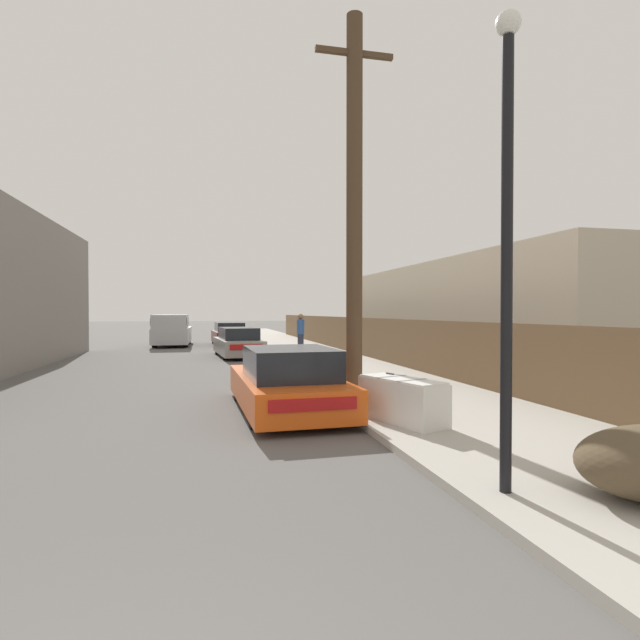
{
  "coord_description": "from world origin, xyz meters",
  "views": [
    {
      "loc": [
        0.62,
        -1.61,
        2.0
      ],
      "look_at": [
        3.54,
        11.11,
        1.78
      ],
      "focal_mm": 28.0,
      "sensor_mm": 36.0,
      "label": 1
    }
  ],
  "objects_px": {
    "car_parked_far": "(229,334)",
    "street_lamp": "(507,216)",
    "parked_sports_car_red": "(287,383)",
    "pickup_truck": "(172,331)",
    "pedestrian": "(301,332)",
    "utility_pole": "(354,203)",
    "discarded_fridge": "(402,400)",
    "car_parked_mid": "(238,343)"
  },
  "relations": [
    {
      "from": "parked_sports_car_red",
      "to": "street_lamp",
      "type": "distance_m",
      "value": 5.93
    },
    {
      "from": "pedestrian",
      "to": "discarded_fridge",
      "type": "bearing_deg",
      "value": -93.89
    },
    {
      "from": "car_parked_mid",
      "to": "street_lamp",
      "type": "relative_size",
      "value": 0.94
    },
    {
      "from": "discarded_fridge",
      "to": "car_parked_mid",
      "type": "distance_m",
      "value": 14.51
    },
    {
      "from": "street_lamp",
      "to": "pedestrian",
      "type": "relative_size",
      "value": 2.78
    },
    {
      "from": "parked_sports_car_red",
      "to": "car_parked_far",
      "type": "xyz_separation_m",
      "value": [
        -0.2,
        20.75,
        0.06
      ]
    },
    {
      "from": "utility_pole",
      "to": "street_lamp",
      "type": "height_order",
      "value": "utility_pole"
    },
    {
      "from": "parked_sports_car_red",
      "to": "street_lamp",
      "type": "bearing_deg",
      "value": -76.37
    },
    {
      "from": "pedestrian",
      "to": "car_parked_mid",
      "type": "bearing_deg",
      "value": -176.24
    },
    {
      "from": "parked_sports_car_red",
      "to": "pedestrian",
      "type": "xyz_separation_m",
      "value": [
        2.68,
        12.73,
        0.46
      ]
    },
    {
      "from": "car_parked_far",
      "to": "pickup_truck",
      "type": "relative_size",
      "value": 0.82
    },
    {
      "from": "parked_sports_car_red",
      "to": "pickup_truck",
      "type": "xyz_separation_m",
      "value": [
        -3.51,
        20.39,
        0.33
      ]
    },
    {
      "from": "discarded_fridge",
      "to": "pedestrian",
      "type": "height_order",
      "value": "pedestrian"
    },
    {
      "from": "car_parked_mid",
      "to": "street_lamp",
      "type": "height_order",
      "value": "street_lamp"
    },
    {
      "from": "discarded_fridge",
      "to": "street_lamp",
      "type": "relative_size",
      "value": 0.37
    },
    {
      "from": "car_parked_mid",
      "to": "pedestrian",
      "type": "distance_m",
      "value": 2.9
    },
    {
      "from": "pickup_truck",
      "to": "car_parked_mid",
      "type": "bearing_deg",
      "value": 113.68
    },
    {
      "from": "pickup_truck",
      "to": "parked_sports_car_red",
      "type": "bearing_deg",
      "value": 100.47
    },
    {
      "from": "pickup_truck",
      "to": "pedestrian",
      "type": "distance_m",
      "value": 9.85
    },
    {
      "from": "pickup_truck",
      "to": "utility_pole",
      "type": "relative_size",
      "value": 0.64
    },
    {
      "from": "discarded_fridge",
      "to": "pickup_truck",
      "type": "bearing_deg",
      "value": 85.19
    },
    {
      "from": "utility_pole",
      "to": "street_lamp",
      "type": "bearing_deg",
      "value": -92.13
    },
    {
      "from": "car_parked_far",
      "to": "pedestrian",
      "type": "bearing_deg",
      "value": -73.86
    },
    {
      "from": "discarded_fridge",
      "to": "utility_pole",
      "type": "height_order",
      "value": "utility_pole"
    },
    {
      "from": "street_lamp",
      "to": "pedestrian",
      "type": "xyz_separation_m",
      "value": [
        1.22,
        17.95,
        -1.94
      ]
    },
    {
      "from": "discarded_fridge",
      "to": "street_lamp",
      "type": "distance_m",
      "value": 4.21
    },
    {
      "from": "discarded_fridge",
      "to": "pickup_truck",
      "type": "relative_size",
      "value": 0.34
    },
    {
      "from": "discarded_fridge",
      "to": "parked_sports_car_red",
      "type": "bearing_deg",
      "value": 114.37
    },
    {
      "from": "discarded_fridge",
      "to": "car_parked_far",
      "type": "bearing_deg",
      "value": 76.81
    },
    {
      "from": "pedestrian",
      "to": "street_lamp",
      "type": "bearing_deg",
      "value": -93.89
    },
    {
      "from": "car_parked_mid",
      "to": "pickup_truck",
      "type": "relative_size",
      "value": 0.86
    },
    {
      "from": "discarded_fridge",
      "to": "street_lamp",
      "type": "height_order",
      "value": "street_lamp"
    },
    {
      "from": "discarded_fridge",
      "to": "pickup_truck",
      "type": "xyz_separation_m",
      "value": [
        -5.2,
        22.24,
        0.42
      ]
    },
    {
      "from": "parked_sports_car_red",
      "to": "pickup_truck",
      "type": "bearing_deg",
      "value": 97.83
    },
    {
      "from": "car_parked_mid",
      "to": "pedestrian",
      "type": "bearing_deg",
      "value": -1.22
    },
    {
      "from": "pickup_truck",
      "to": "discarded_fridge",
      "type": "bearing_deg",
      "value": 103.85
    },
    {
      "from": "car_parked_far",
      "to": "pickup_truck",
      "type": "xyz_separation_m",
      "value": [
        -3.31,
        -0.36,
        0.27
      ]
    },
    {
      "from": "pickup_truck",
      "to": "pedestrian",
      "type": "bearing_deg",
      "value": 129.63
    },
    {
      "from": "parked_sports_car_red",
      "to": "pickup_truck",
      "type": "distance_m",
      "value": 20.69
    },
    {
      "from": "pickup_truck",
      "to": "pedestrian",
      "type": "relative_size",
      "value": 3.03
    },
    {
      "from": "parked_sports_car_red",
      "to": "pickup_truck",
      "type": "relative_size",
      "value": 0.84
    },
    {
      "from": "car_parked_far",
      "to": "street_lamp",
      "type": "distance_m",
      "value": 26.13
    }
  ]
}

